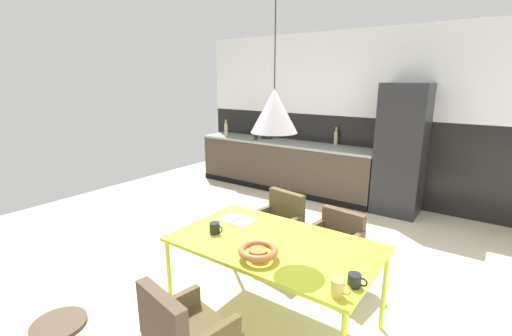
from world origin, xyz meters
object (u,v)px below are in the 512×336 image
armchair_head_of_table (336,237)px  side_stool (59,328)px  armchair_near_window (279,219)px  mug_glass_clear (338,288)px  bottle_vinegar_dark (336,138)px  bottle_spice_small (226,130)px  mug_white_ceramic (355,280)px  refrigerator_column (401,150)px  bottle_wine_green (256,133)px  fruit_bowl (258,252)px  dining_table (274,247)px  cooking_pot (267,135)px  open_book (237,220)px  pendant_lamp_over_table_near (274,111)px  armchair_by_stool (181,328)px  mug_short_terracotta (215,228)px

armchair_head_of_table → side_stool: 2.42m
armchair_near_window → side_stool: size_ratio=1.72×
mug_glass_clear → bottle_vinegar_dark: bearing=113.2°
mug_glass_clear → side_stool: bearing=-148.0°
armchair_head_of_table → side_stool: size_ratio=1.55×
bottle_spice_small → mug_white_ceramic: bearing=-40.7°
refrigerator_column → bottle_vinegar_dark: (-1.13, 0.23, 0.05)m
mug_white_ceramic → bottle_wine_green: bottle_wine_green is taller
armchair_head_of_table → fruit_bowl: fruit_bowl is taller
dining_table → cooking_pot: cooking_pot is taller
bottle_spice_small → bottle_vinegar_dark: bearing=10.6°
open_book → bottle_wine_green: (-1.88, 2.93, 0.29)m
armchair_head_of_table → bottle_spice_small: size_ratio=2.17×
armchair_head_of_table → pendant_lamp_over_table_near: (-0.16, -0.91, 1.30)m
bottle_spice_small → open_book: bearing=-48.4°
mug_white_ceramic → mug_glass_clear: 0.16m
fruit_bowl → mug_glass_clear: 0.65m
bottle_wine_green → refrigerator_column: bearing=2.8°
refrigerator_column → bottle_vinegar_dark: 1.15m
cooking_pot → armchair_by_stool: bearing=-62.7°
armchair_by_stool → bottle_wine_green: (-2.30, 4.03, 0.53)m
armchair_near_window → bottle_vinegar_dark: bearing=-70.4°
dining_table → mug_white_ceramic: size_ratio=12.77×
armchair_by_stool → bottle_vinegar_dark: size_ratio=2.63×
open_book → pendant_lamp_over_table_near: 1.17m
bottle_wine_green → armchair_by_stool: bearing=-60.3°
armchair_near_window → mug_white_ceramic: size_ratio=6.30×
bottle_wine_green → armchair_head_of_table: bearing=-40.9°
refrigerator_column → bottle_spice_small: 3.26m
mug_short_terracotta → cooking_pot: 3.95m
cooking_pot → open_book: bearing=-60.6°
fruit_bowl → armchair_by_stool: bearing=-102.2°
side_stool → pendant_lamp_over_table_near: (0.81, 1.30, 1.35)m
bottle_wine_green → side_stool: 4.74m
mug_glass_clear → side_stool: 1.81m
bottle_wine_green → bottle_spice_small: (-0.69, -0.04, 0.01)m
mug_glass_clear → pendant_lamp_over_table_near: 1.26m
mug_short_terracotta → pendant_lamp_over_table_near: pendant_lamp_over_table_near is taller
mug_glass_clear → bottle_spice_small: 5.11m
armchair_head_of_table → mug_white_ceramic: (0.58, -1.12, 0.30)m
armchair_near_window → bottle_spice_small: bottle_spice_small is taller
mug_short_terracotta → bottle_vinegar_dark: bearing=97.3°
bottle_wine_green → dining_table: bearing=-52.4°
open_book → pendant_lamp_over_table_near: (0.51, -0.19, 1.03)m
dining_table → mug_glass_clear: (0.70, -0.38, 0.10)m
mug_white_ceramic → cooking_pot: (-3.04, 3.58, 0.19)m
fruit_bowl → cooking_pot: 4.34m
mug_glass_clear → fruit_bowl: bearing=172.1°
refrigerator_column → mug_short_terracotta: 3.45m
dining_table → pendant_lamp_over_table_near: 1.08m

